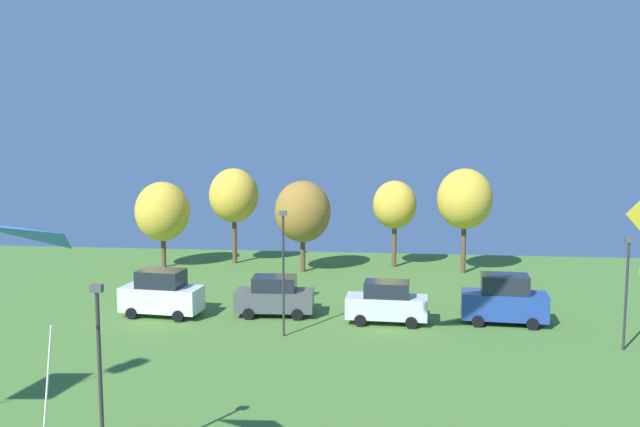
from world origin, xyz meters
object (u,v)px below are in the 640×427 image
object	(u,v)px
treeline_tree_4	(465,199)
parked_car_second_from_left	(275,296)
treeline_tree_2	(303,212)
treeline_tree_1	(234,196)
treeline_tree_3	(395,205)
parked_car_third_from_left	(387,303)
kite_flying_6	(73,292)
light_post_1	(100,368)
light_post_0	(627,286)
parked_car_rightmost_in_row	(504,300)
light_post_2	(283,266)
treeline_tree_0	(162,212)
parked_car_leftmost	(161,294)

from	to	relation	value
treeline_tree_4	parked_car_second_from_left	bearing A→B (deg)	-131.91
parked_car_second_from_left	treeline_tree_2	distance (m)	12.62
treeline_tree_1	treeline_tree_3	world-z (taller)	treeline_tree_1
parked_car_third_from_left	treeline_tree_3	distance (m)	15.96
treeline_tree_4	treeline_tree_1	bearing A→B (deg)	174.22
kite_flying_6	light_post_1	distance (m)	3.84
light_post_0	treeline_tree_3	bearing A→B (deg)	119.97
kite_flying_6	treeline_tree_1	distance (m)	35.62
parked_car_rightmost_in_row	light_post_2	world-z (taller)	light_post_2
parked_car_second_from_left	treeline_tree_1	bearing A→B (deg)	108.28
light_post_0	treeline_tree_0	distance (m)	33.01
kite_flying_6	parked_car_second_from_left	xyz separation A→B (m)	(1.50, 20.54, -5.12)
treeline_tree_1	treeline_tree_2	distance (m)	6.42
kite_flying_6	light_post_2	world-z (taller)	kite_flying_6
treeline_tree_1	treeline_tree_3	xyz separation A→B (m)	(12.49, -0.06, -0.58)
light_post_0	treeline_tree_4	distance (m)	18.29
treeline_tree_2	treeline_tree_0	bearing A→B (deg)	177.59
light_post_0	treeline_tree_3	xyz separation A→B (m)	(-10.89, 18.89, 1.67)
treeline_tree_2	treeline_tree_3	size ratio (longest dim) A/B	1.02
parked_car_rightmost_in_row	light_post_0	size ratio (longest dim) A/B	0.85
light_post_0	treeline_tree_4	xyz separation A→B (m)	(-5.84, 17.18, 2.35)
light_post_2	treeline_tree_2	size ratio (longest dim) A/B	0.95
kite_flying_6	treeline_tree_1	world-z (taller)	treeline_tree_1
parked_car_leftmost	treeline_tree_3	world-z (taller)	treeline_tree_3
parked_car_leftmost	light_post_0	bearing A→B (deg)	-2.28
parked_car_leftmost	light_post_1	world-z (taller)	light_post_1
parked_car_second_from_left	treeline_tree_4	world-z (taller)	treeline_tree_4
light_post_2	light_post_1	bearing A→B (deg)	-102.38
parked_car_third_from_left	treeline_tree_2	distance (m)	14.81
light_post_1	treeline_tree_3	size ratio (longest dim) A/B	0.89
light_post_0	treeline_tree_4	bearing A→B (deg)	108.79
parked_car_leftmost	parked_car_second_from_left	world-z (taller)	parked_car_leftmost
treeline_tree_0	parked_car_second_from_left	bearing A→B (deg)	-49.28
parked_car_third_from_left	treeline_tree_3	bearing A→B (deg)	90.91
light_post_2	parked_car_leftmost	bearing A→B (deg)	158.37
kite_flying_6	light_post_1	bearing A→B (deg)	101.91
parked_car_leftmost	light_post_2	bearing A→B (deg)	-15.90
parked_car_second_from_left	light_post_2	bearing A→B (deg)	-76.35
kite_flying_6	parked_car_third_from_left	world-z (taller)	kite_flying_6
parked_car_leftmost	light_post_2	world-z (taller)	light_post_2
light_post_1	treeline_tree_1	size ratio (longest dim) A/B	0.79
parked_car_leftmost	treeline_tree_4	distance (m)	23.06
parked_car_third_from_left	treeline_tree_1	xyz separation A→B (m)	(-12.13, 15.60, 4.21)
parked_car_rightmost_in_row	parked_car_leftmost	bearing A→B (deg)	-174.26
treeline_tree_4	light_post_2	bearing A→B (deg)	-122.20
parked_car_third_from_left	parked_car_second_from_left	bearing A→B (deg)	175.05
treeline_tree_0	treeline_tree_3	world-z (taller)	treeline_tree_3
light_post_0	treeline_tree_2	distance (m)	24.04
parked_car_second_from_left	treeline_tree_1	world-z (taller)	treeline_tree_1
parked_car_rightmost_in_row	light_post_1	bearing A→B (deg)	-125.20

